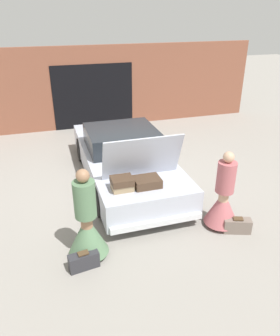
{
  "coord_description": "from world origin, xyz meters",
  "views": [
    {
      "loc": [
        -1.79,
        -7.11,
        3.89
      ],
      "look_at": [
        0.0,
        -1.29,
        0.91
      ],
      "focal_mm": 35.0,
      "sensor_mm": 36.0,
      "label": 1
    }
  ],
  "objects_px": {
    "person_right": "(223,201)",
    "car": "(124,158)",
    "person_left": "(87,227)",
    "suitcase_beside_left_person": "(84,261)",
    "suitcase_beside_right_person": "(237,226)"
  },
  "relations": [
    {
      "from": "car",
      "to": "suitcase_beside_right_person",
      "type": "relative_size",
      "value": 8.66
    },
    {
      "from": "person_left",
      "to": "person_right",
      "type": "relative_size",
      "value": 1.05
    },
    {
      "from": "person_right",
      "to": "suitcase_beside_right_person",
      "type": "relative_size",
      "value": 2.87
    },
    {
      "from": "person_left",
      "to": "car",
      "type": "bearing_deg",
      "value": 161.26
    },
    {
      "from": "person_right",
      "to": "suitcase_beside_left_person",
      "type": "relative_size",
      "value": 3.05
    },
    {
      "from": "person_left",
      "to": "suitcase_beside_left_person",
      "type": "bearing_deg",
      "value": -15.26
    },
    {
      "from": "person_right",
      "to": "car",
      "type": "bearing_deg",
      "value": 23.7
    },
    {
      "from": "suitcase_beside_left_person",
      "to": "person_left",
      "type": "bearing_deg",
      "value": 66.38
    },
    {
      "from": "person_left",
      "to": "suitcase_beside_left_person",
      "type": "xyz_separation_m",
      "value": [
        -0.13,
        -0.3,
        -0.44
      ]
    },
    {
      "from": "car",
      "to": "suitcase_beside_left_person",
      "type": "bearing_deg",
      "value": -116.75
    },
    {
      "from": "suitcase_beside_left_person",
      "to": "suitcase_beside_right_person",
      "type": "relative_size",
      "value": 0.94
    },
    {
      "from": "car",
      "to": "suitcase_beside_left_person",
      "type": "height_order",
      "value": "car"
    },
    {
      "from": "suitcase_beside_left_person",
      "to": "person_right",
      "type": "bearing_deg",
      "value": 8.48
    },
    {
      "from": "car",
      "to": "person_left",
      "type": "height_order",
      "value": "car"
    },
    {
      "from": "person_right",
      "to": "suitcase_beside_left_person",
      "type": "distance_m",
      "value": 2.83
    }
  ]
}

